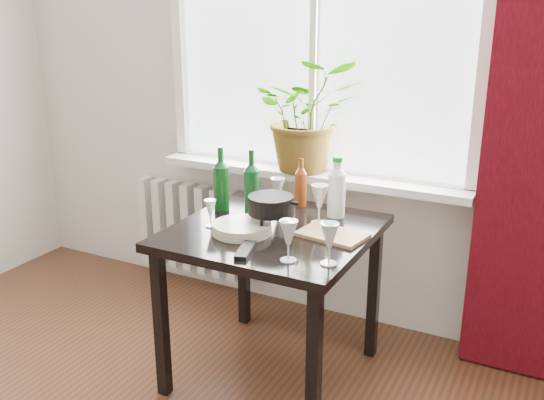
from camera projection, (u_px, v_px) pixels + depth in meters
The scene contains 18 objects.
window at pixel (317, 22), 3.03m from camera, with size 1.72×0.08×1.62m.
windowsill at pixel (308, 175), 3.21m from camera, with size 1.72×0.20×0.04m.
radiator at pixel (196, 228), 3.70m from camera, with size 0.80×0.10×0.55m.
table at pixel (273, 247), 2.71m from camera, with size 0.85×0.85×0.74m.
potted_plant at pixel (308, 115), 3.13m from camera, with size 0.53×0.46×0.59m, color #2C7D21.
wine_bottle_left at pixel (221, 178), 2.88m from camera, with size 0.07×0.07×0.31m, color #0C3F13, non-canonical shape.
wine_bottle_right at pixel (252, 181), 2.84m from camera, with size 0.07×0.07×0.31m, color #0C3E15, non-canonical shape.
bottle_amber at pixel (301, 182), 2.95m from camera, with size 0.06×0.06×0.24m, color maroon, non-canonical shape.
cleaning_bottle at pixel (337, 187), 2.79m from camera, with size 0.08×0.08×0.29m, color white, non-canonical shape.
wineglass_front_right at pixel (288, 241), 2.32m from camera, with size 0.07×0.07×0.17m, color silver, non-canonical shape.
wineglass_far_right at pixel (329, 243), 2.28m from camera, with size 0.07×0.07×0.17m, color silver, non-canonical shape.
wineglass_back_center at pixel (319, 204), 2.71m from camera, with size 0.08×0.08×0.19m, color silver, non-canonical shape.
wineglass_back_left at pixel (278, 194), 2.90m from camera, with size 0.07×0.07×0.16m, color silver, non-canonical shape.
wineglass_front_left at pixel (210, 213), 2.68m from camera, with size 0.05×0.05×0.13m, color silver, non-canonical shape.
plate_stack at pixel (242, 228), 2.62m from camera, with size 0.26×0.26×0.04m, color beige.
fondue_pot at pixel (271, 213), 2.65m from camera, with size 0.23×0.20×0.15m, color black, non-canonical shape.
tv_remote at pixel (245, 250), 2.42m from camera, with size 0.05×0.17×0.02m, color black.
cutting_board at pixel (332, 235), 2.59m from camera, with size 0.28×0.18×0.02m, color #A6784B.
Camera 1 is at (1.25, -0.69, 1.69)m, focal length 40.00 mm.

